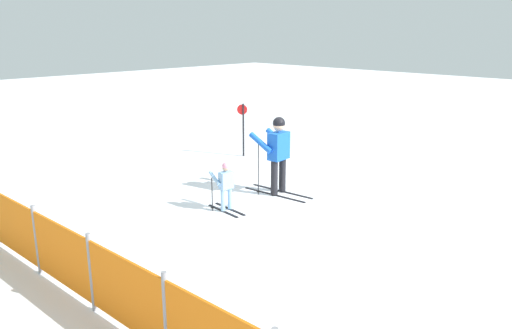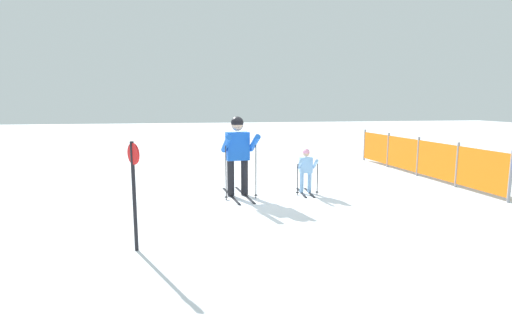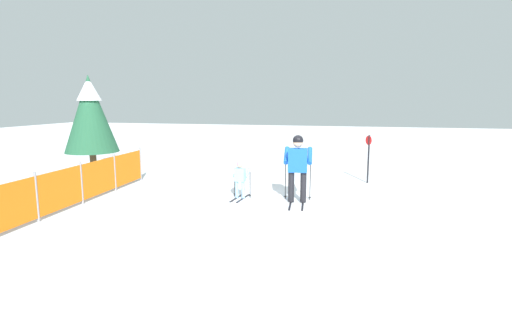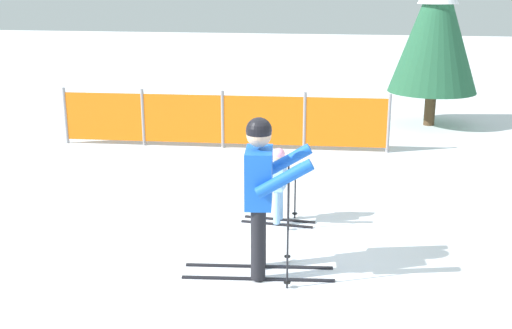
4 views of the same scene
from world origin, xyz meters
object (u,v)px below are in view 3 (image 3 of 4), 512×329
safety_fence (81,183)px  trail_marker (368,154)px  conifer_far (90,113)px  skier_child (240,177)px  skier_adult (298,162)px

safety_fence → trail_marker: trail_marker is taller
conifer_far → trail_marker: size_ratio=2.30×
skier_child → trail_marker: bearing=-43.8°
skier_adult → conifer_far: conifer_far is taller
skier_child → trail_marker: (2.84, -3.23, 0.34)m
trail_marker → safety_fence: bearing=122.3°
safety_fence → skier_adult: bearing=-73.9°
skier_child → conifer_far: 6.74m
skier_child → conifer_far: conifer_far is taller
skier_adult → trail_marker: size_ratio=1.14×
skier_adult → conifer_far: (2.45, 7.57, 1.08)m
skier_adult → skier_child: size_ratio=1.71×
skier_child → safety_fence: (-1.47, 3.57, -0.04)m
skier_adult → skier_child: skier_adult is taller
skier_child → safety_fence: size_ratio=0.16×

